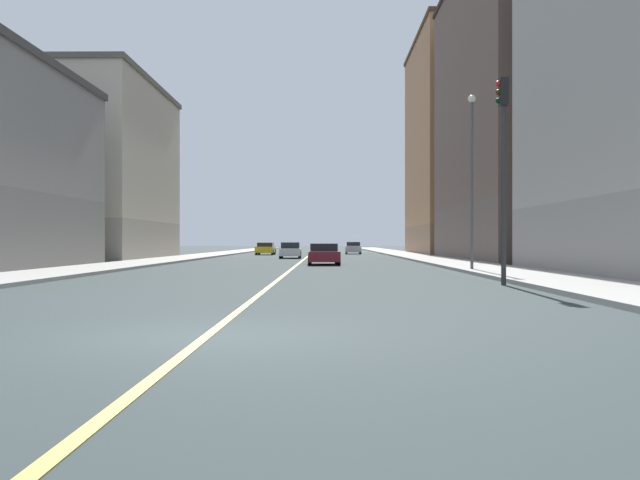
% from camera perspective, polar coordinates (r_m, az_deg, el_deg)
% --- Properties ---
extents(ground_plane, '(400.00, 400.00, 0.00)m').
position_cam_1_polar(ground_plane, '(10.64, -9.31, -7.86)').
color(ground_plane, '#2C3636').
rests_on(ground_plane, ground).
extents(sidewalk_left, '(3.77, 168.00, 0.15)m').
position_cam_1_polar(sidewalk_left, '(59.95, 8.31, -1.40)').
color(sidewalk_left, '#9E9B93').
rests_on(sidewalk_left, ground).
extents(sidewalk_right, '(3.77, 168.00, 0.15)m').
position_cam_1_polar(sidewalk_right, '(60.54, -10.55, -1.39)').
color(sidewalk_right, '#9E9B93').
rests_on(sidewalk_right, ground).
extents(lane_center_stripe, '(0.16, 154.00, 0.01)m').
position_cam_1_polar(lane_center_stripe, '(59.43, -1.17, -1.48)').
color(lane_center_stripe, '#E5D14C').
rests_on(lane_center_stripe, ground).
extents(building_left_mid, '(11.24, 24.15, 22.42)m').
position_cam_1_polar(building_left_mid, '(55.26, 17.04, 10.10)').
color(building_left_mid, brown).
rests_on(building_left_mid, ground).
extents(building_left_far, '(11.24, 21.74, 24.10)m').
position_cam_1_polar(building_left_far, '(79.77, 11.82, 7.55)').
color(building_left_far, '#8F6B4F').
rests_on(building_left_far, ground).
extents(building_right_midblock, '(11.24, 18.19, 13.99)m').
position_cam_1_polar(building_right_midblock, '(58.10, -18.64, 5.40)').
color(building_right_midblock, '#9D9688').
rests_on(building_right_midblock, ground).
extents(traffic_light_left_near, '(0.40, 0.32, 6.77)m').
position_cam_1_polar(traffic_light_left_near, '(23.56, 14.84, 6.94)').
color(traffic_light_left_near, '#2D2D2D').
rests_on(traffic_light_left_near, ground).
extents(street_lamp_left_near, '(0.36, 0.36, 8.13)m').
position_cam_1_polar(street_lamp_left_near, '(33.28, 12.39, 6.05)').
color(street_lamp_left_near, '#4C4C51').
rests_on(street_lamp_left_near, ground).
extents(car_yellow, '(1.93, 4.21, 1.29)m').
position_cam_1_polar(car_yellow, '(73.40, -4.50, -0.72)').
color(car_yellow, gold).
rests_on(car_yellow, ground).
extents(car_silver, '(1.86, 4.40, 1.35)m').
position_cam_1_polar(car_silver, '(78.20, 2.76, -0.66)').
color(car_silver, silver).
rests_on(car_silver, ground).
extents(car_maroon, '(2.03, 4.65, 1.30)m').
position_cam_1_polar(car_maroon, '(42.49, 0.30, -1.17)').
color(car_maroon, maroon).
rests_on(car_maroon, ground).
extents(car_white, '(1.90, 4.64, 1.34)m').
position_cam_1_polar(car_white, '(58.71, -2.45, -0.87)').
color(car_white, white).
rests_on(car_white, ground).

